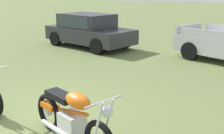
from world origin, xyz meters
The scene contains 3 objects.
ground_plane centered at (0.00, 0.00, 0.00)m, with size 120.00×120.00×0.00m, color olive.
motorcycle_orange centered at (1.31, -0.38, 0.48)m, with size 2.00×0.88×1.02m.
car_charcoal centered at (-3.19, 6.40, 0.80)m, with size 4.33×2.57×1.43m.
Camera 1 is at (3.87, -3.47, 2.39)m, focal length 44.61 mm.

